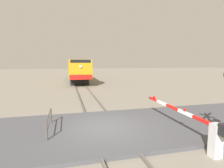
% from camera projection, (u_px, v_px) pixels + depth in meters
% --- Properties ---
extents(ground_plane, '(160.00, 160.00, 0.00)m').
position_uv_depth(ground_plane, '(105.00, 130.00, 9.23)').
color(ground_plane, gray).
extents(rail_track_left, '(0.08, 80.00, 0.15)m').
position_uv_depth(rail_track_left, '(91.00, 130.00, 9.05)').
color(rail_track_left, '#59544C').
rests_on(rail_track_left, ground_plane).
extents(rail_track_right, '(0.08, 80.00, 0.15)m').
position_uv_depth(rail_track_right, '(119.00, 127.00, 9.39)').
color(rail_track_right, '#59544C').
rests_on(rail_track_right, ground_plane).
extents(road_surface, '(36.00, 5.85, 0.16)m').
position_uv_depth(road_surface, '(105.00, 128.00, 9.22)').
color(road_surface, '#47474C').
rests_on(road_surface, ground_plane).
extents(locomotive, '(3.08, 16.57, 3.73)m').
position_uv_depth(locomotive, '(77.00, 70.00, 31.53)').
color(locomotive, black).
rests_on(locomotive, ground_plane).
extents(crossing_gate, '(0.36, 5.96, 1.36)m').
position_uv_depth(crossing_gate, '(201.00, 127.00, 7.23)').
color(crossing_gate, silver).
rests_on(crossing_gate, ground_plane).
extents(guard_railing, '(0.08, 2.37, 0.95)m').
position_uv_depth(guard_railing, '(49.00, 121.00, 8.73)').
color(guard_railing, '#4C4742').
rests_on(guard_railing, ground_plane).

